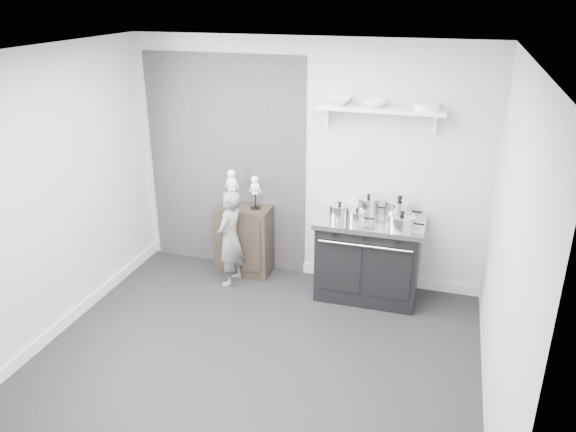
# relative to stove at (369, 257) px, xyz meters

# --- Properties ---
(ground) EXTENTS (4.00, 4.00, 0.00)m
(ground) POSITION_rel_stove_xyz_m (-0.80, -1.48, -0.45)
(ground) COLOR black
(ground) RESTS_ON ground
(room_shell) EXTENTS (4.02, 3.62, 2.71)m
(room_shell) POSITION_rel_stove_xyz_m (-0.89, -1.33, 1.18)
(room_shell) COLOR #B8B8B6
(room_shell) RESTS_ON ground
(wall_shelf) EXTENTS (1.30, 0.26, 0.24)m
(wall_shelf) POSITION_rel_stove_xyz_m (-0.00, 0.20, 1.55)
(wall_shelf) COLOR silver
(wall_shelf) RESTS_ON room_shell
(stove) EXTENTS (1.13, 0.70, 0.90)m
(stove) POSITION_rel_stove_xyz_m (0.00, 0.00, 0.00)
(stove) COLOR black
(stove) RESTS_ON ground
(side_cabinet) EXTENTS (0.63, 0.37, 0.82)m
(side_cabinet) POSITION_rel_stove_xyz_m (-1.48, 0.13, -0.04)
(side_cabinet) COLOR black
(side_cabinet) RESTS_ON ground
(child) EXTENTS (0.32, 0.44, 1.11)m
(child) POSITION_rel_stove_xyz_m (-1.53, -0.18, 0.10)
(child) COLOR slate
(child) RESTS_ON ground
(pot_front_left) EXTENTS (0.30, 0.21, 0.19)m
(pot_front_left) POSITION_rel_stove_xyz_m (-0.32, -0.09, 0.53)
(pot_front_left) COLOR silver
(pot_front_left) RESTS_ON stove
(pot_back_left) EXTENTS (0.32, 0.24, 0.22)m
(pot_back_left) POSITION_rel_stove_xyz_m (-0.06, 0.14, 0.54)
(pot_back_left) COLOR silver
(pot_back_left) RESTS_ON stove
(pot_back_right) EXTENTS (0.39, 0.31, 0.26)m
(pot_back_right) POSITION_rel_stove_xyz_m (0.27, 0.10, 0.55)
(pot_back_right) COLOR silver
(pot_back_right) RESTS_ON stove
(pot_front_right) EXTENTS (0.37, 0.28, 0.19)m
(pot_front_right) POSITION_rel_stove_xyz_m (0.33, -0.15, 0.52)
(pot_front_right) COLOR silver
(pot_front_right) RESTS_ON stove
(pot_front_center) EXTENTS (0.27, 0.18, 0.16)m
(pot_front_center) POSITION_rel_stove_xyz_m (-0.13, -0.13, 0.51)
(pot_front_center) COLOR silver
(pot_front_center) RESTS_ON stove
(skeleton_full) EXTENTS (0.14, 0.09, 0.50)m
(skeleton_full) POSITION_rel_stove_xyz_m (-1.61, 0.13, 0.62)
(skeleton_full) COLOR white
(skeleton_full) RESTS_ON side_cabinet
(skeleton_torso) EXTENTS (0.12, 0.08, 0.44)m
(skeleton_torso) POSITION_rel_stove_xyz_m (-1.33, 0.13, 0.59)
(skeleton_torso) COLOR white
(skeleton_torso) RESTS_ON side_cabinet
(bowl_large) EXTENTS (0.32, 0.32, 0.08)m
(bowl_large) POSITION_rel_stove_xyz_m (-0.46, 0.19, 1.62)
(bowl_large) COLOR white
(bowl_large) RESTS_ON wall_shelf
(bowl_small) EXTENTS (0.24, 0.24, 0.08)m
(bowl_small) POSITION_rel_stove_xyz_m (-0.07, 0.19, 1.62)
(bowl_small) COLOR white
(bowl_small) RESTS_ON wall_shelf
(plate_stack) EXTENTS (0.26, 0.26, 0.06)m
(plate_stack) POSITION_rel_stove_xyz_m (0.45, 0.19, 1.62)
(plate_stack) COLOR white
(plate_stack) RESTS_ON wall_shelf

